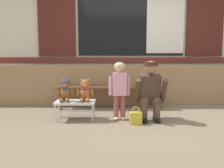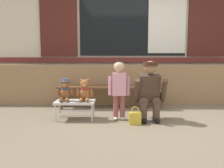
{
  "view_description": "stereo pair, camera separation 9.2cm",
  "coord_description": "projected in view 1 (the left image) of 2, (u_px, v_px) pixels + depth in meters",
  "views": [
    {
      "loc": [
        -0.52,
        -3.43,
        0.99
      ],
      "look_at": [
        -0.46,
        0.45,
        0.55
      ],
      "focal_mm": 36.46,
      "sensor_mm": 36.0,
      "label": 1
    },
    {
      "loc": [
        -0.43,
        -3.43,
        0.99
      ],
      "look_at": [
        -0.46,
        0.45,
        0.55
      ],
      "focal_mm": 36.46,
      "sensor_mm": 36.0,
      "label": 2
    }
  ],
  "objects": [
    {
      "name": "ground_plane",
      "position": [
        142.0,
        122.0,
        3.53
      ],
      "size": [
        60.0,
        60.0,
        0.0
      ],
      "primitive_type": "plane",
      "color": "#756651"
    },
    {
      "name": "brick_low_wall",
      "position": [
        132.0,
        85.0,
        4.9
      ],
      "size": [
        6.71,
        0.25,
        0.85
      ],
      "primitive_type": "cube",
      "color": "#997551",
      "rests_on": "ground"
    },
    {
      "name": "shop_facade",
      "position": [
        131.0,
        21.0,
        5.25
      ],
      "size": [
        6.85,
        0.26,
        3.67
      ],
      "color": "beige",
      "rests_on": "ground"
    },
    {
      "name": "wooden_bench_long",
      "position": [
        110.0,
        89.0,
        4.53
      ],
      "size": [
        2.1,
        0.4,
        0.44
      ],
      "color": "brown",
      "rests_on": "ground"
    },
    {
      "name": "small_display_bench",
      "position": [
        75.0,
        103.0,
        3.68
      ],
      "size": [
        0.64,
        0.36,
        0.3
      ],
      "color": "silver",
      "rests_on": "ground"
    },
    {
      "name": "teddy_bear_with_hat",
      "position": [
        65.0,
        91.0,
        3.66
      ],
      "size": [
        0.28,
        0.27,
        0.36
      ],
      "color": "brown",
      "rests_on": "small_display_bench"
    },
    {
      "name": "teddy_bear_plain",
      "position": [
        85.0,
        91.0,
        3.66
      ],
      "size": [
        0.28,
        0.26,
        0.36
      ],
      "color": "#93562D",
      "rests_on": "small_display_bench"
    },
    {
      "name": "child_standing",
      "position": [
        120.0,
        83.0,
        3.63
      ],
      "size": [
        0.35,
        0.18,
        0.96
      ],
      "color": "#994C4C",
      "rests_on": "ground"
    },
    {
      "name": "adult_crouching",
      "position": [
        150.0,
        90.0,
        3.63
      ],
      "size": [
        0.5,
        0.49,
        0.95
      ],
      "color": "brown",
      "rests_on": "ground"
    },
    {
      "name": "handbag_on_ground",
      "position": [
        136.0,
        118.0,
        3.43
      ],
      "size": [
        0.18,
        0.11,
        0.27
      ],
      "color": "gold",
      "rests_on": "ground"
    }
  ]
}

